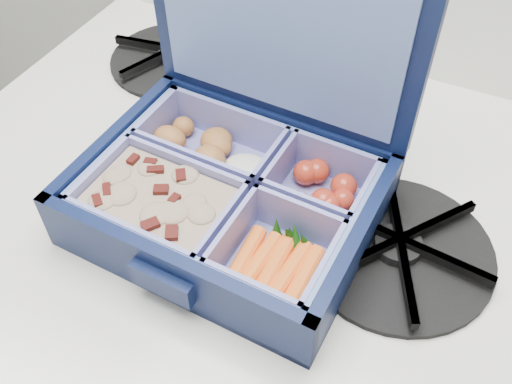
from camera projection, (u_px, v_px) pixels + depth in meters
The scene contains 5 objects.
stove at pixel (244, 384), 0.91m from camera, with size 0.63×0.63×0.94m, color white, non-canonical shape.
bento_box at pixel (228, 198), 0.51m from camera, with size 0.25×0.20×0.06m, color #0B1538, non-canonical shape.
burner_grate at pixel (398, 244), 0.50m from camera, with size 0.17×0.17×0.02m, color black.
burner_grate_rear at pixel (175, 55), 0.70m from camera, with size 0.16×0.16×0.02m, color black.
fork at pixel (297, 140), 0.60m from camera, with size 0.03×0.20×0.01m, color silver, non-canonical shape.
Camera 1 is at (0.51, 1.33, 1.36)m, focal length 40.00 mm.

